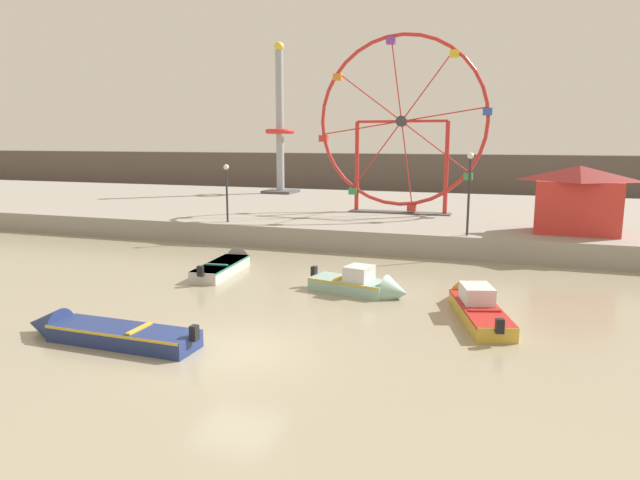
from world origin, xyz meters
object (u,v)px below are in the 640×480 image
motorboat_pale_grey (228,264)px  drop_tower_steel_tower (280,132)px  motorboat_mustard_yellow (474,303)px  promenade_lamp_far (227,184)px  promenade_lamp_near (469,182)px  carnival_booth_red_striped (577,198)px  ferris_wheel_red_frame (402,125)px  motorboat_navy_blue (96,331)px  motorboat_seafoam (365,285)px

motorboat_pale_grey → drop_tower_steel_tower: 26.85m
motorboat_mustard_yellow → promenade_lamp_far: promenade_lamp_far is taller
promenade_lamp_far → promenade_lamp_near: bearing=-1.4°
motorboat_mustard_yellow → carnival_booth_red_striped: 12.97m
motorboat_mustard_yellow → ferris_wheel_red_frame: size_ratio=0.51×
motorboat_pale_grey → motorboat_navy_blue: bearing=178.7°
motorboat_navy_blue → ferris_wheel_red_frame: (4.75, 23.81, 6.71)m
motorboat_mustard_yellow → promenade_lamp_near: bearing=-10.6°
drop_tower_steel_tower → carnival_booth_red_striped: (23.38, -16.07, -3.69)m
motorboat_navy_blue → promenade_lamp_far: (-4.14, 16.39, 3.19)m
motorboat_mustard_yellow → promenade_lamp_near: 10.09m
motorboat_seafoam → motorboat_navy_blue: size_ratio=0.70×
motorboat_pale_grey → promenade_lamp_near: bearing=-63.8°
motorboat_mustard_yellow → motorboat_pale_grey: 11.77m
motorboat_mustard_yellow → drop_tower_steel_tower: bearing=17.7°
drop_tower_steel_tower → motorboat_mustard_yellow: bearing=-55.7°
motorboat_navy_blue → motorboat_mustard_yellow: motorboat_mustard_yellow is taller
motorboat_navy_blue → ferris_wheel_red_frame: 25.19m
carnival_booth_red_striped → promenade_lamp_near: size_ratio=1.10×
motorboat_seafoam → motorboat_pale_grey: 7.38m
motorboat_seafoam → ferris_wheel_red_frame: 17.47m
drop_tower_steel_tower → carnival_booth_red_striped: size_ratio=2.89×
ferris_wheel_red_frame → promenade_lamp_far: bearing=-140.1°
motorboat_pale_grey → motorboat_seafoam: bearing=-110.9°
promenade_lamp_far → drop_tower_steel_tower: bearing=103.0°
promenade_lamp_far → motorboat_seafoam: bearing=-39.2°
carnival_booth_red_striped → motorboat_mustard_yellow: bearing=-107.4°
motorboat_seafoam → motorboat_mustard_yellow: size_ratio=0.73×
motorboat_navy_blue → promenade_lamp_near: size_ratio=1.47×
motorboat_seafoam → drop_tower_steel_tower: drop_tower_steel_tower is taller
motorboat_seafoam → motorboat_mustard_yellow: 4.39m
motorboat_mustard_yellow → carnival_booth_red_striped: carnival_booth_red_striped is taller
motorboat_mustard_yellow → motorboat_pale_grey: size_ratio=1.10×
motorboat_navy_blue → motorboat_seafoam: bearing=-129.1°
ferris_wheel_red_frame → promenade_lamp_near: (4.98, -7.76, -3.07)m
motorboat_navy_blue → motorboat_pale_grey: (-0.64, 9.77, -0.00)m
motorboat_navy_blue → motorboat_pale_grey: bearing=-85.5°
motorboat_mustard_yellow → motorboat_pale_grey: bearing=58.2°
drop_tower_steel_tower → carnival_booth_red_striped: drop_tower_steel_tower is taller
drop_tower_steel_tower → motorboat_navy_blue: bearing=-76.5°
carnival_booth_red_striped → promenade_lamp_far: (-19.17, -2.21, 0.44)m
motorboat_navy_blue → motorboat_pale_grey: size_ratio=1.15×
ferris_wheel_red_frame → promenade_lamp_far: 12.11m
motorboat_pale_grey → promenade_lamp_near: size_ratio=1.28×
motorboat_pale_grey → ferris_wheel_red_frame: size_ratio=0.47×
drop_tower_steel_tower → promenade_lamp_far: bearing=-77.0°
motorboat_seafoam → motorboat_navy_blue: bearing=-117.8°
motorboat_seafoam → motorboat_navy_blue: motorboat_seafoam is taller
ferris_wheel_red_frame → carnival_booth_red_striped: (10.28, -5.22, -3.96)m
motorboat_navy_blue → drop_tower_steel_tower: (-8.35, 34.66, 6.44)m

